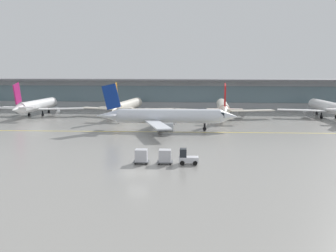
{
  "coord_description": "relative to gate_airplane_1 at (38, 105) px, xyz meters",
  "views": [
    {
      "loc": [
        8.28,
        -46.78,
        12.53
      ],
      "look_at": [
        1.81,
        19.95,
        3.0
      ],
      "focal_mm": 42.45,
      "sensor_mm": 36.0,
      "label": 1
    }
  ],
  "objects": [
    {
      "name": "cargo_dolly_trailing",
      "position": [
        37.45,
        -52.8,
        -1.78
      ],
      "size": [
        2.17,
        1.69,
        1.94
      ],
      "rotation": [
        0.0,
        0.0,
        0.04
      ],
      "color": "#595B60",
      "rests_on": "ground_plane"
    },
    {
      "name": "baggage_tug",
      "position": [
        43.6,
        -52.53,
        -1.94
      ],
      "size": [
        2.66,
        1.72,
        2.1
      ],
      "rotation": [
        0.0,
        0.0,
        0.04
      ],
      "color": "silver",
      "rests_on": "ground_plane"
    },
    {
      "name": "cargo_dolly_lead",
      "position": [
        40.64,
        -52.66,
        -1.78
      ],
      "size": [
        2.17,
        1.69,
        1.94
      ],
      "rotation": [
        0.0,
        0.0,
        0.04
      ],
      "color": "#595B60",
      "rests_on": "ground_plane"
    },
    {
      "name": "gate_airplane_4",
      "position": [
        77.64,
        2.59,
        0.0
      ],
      "size": [
        26.48,
        28.57,
        9.46
      ],
      "rotation": [
        0.0,
        0.0,
        1.65
      ],
      "color": "white",
      "rests_on": "ground_plane"
    },
    {
      "name": "gate_airplane_1",
      "position": [
        0.0,
        0.0,
        0.0
      ],
      "size": [
        26.56,
        28.47,
        9.46
      ],
      "rotation": [
        0.0,
        0.0,
        1.56
      ],
      "color": "white",
      "rests_on": "ground_plane"
    },
    {
      "name": "terminal_concourse",
      "position": [
        37.79,
        23.68,
        2.08
      ],
      "size": [
        203.07,
        11.0,
        9.6
      ],
      "color": "#9EA3A8",
      "rests_on": "ground_plane"
    },
    {
      "name": "taxiway_centreline_stripe",
      "position": [
        38.39,
        -25.24,
        -2.83
      ],
      "size": [
        109.91,
        5.12,
        0.01
      ],
      "primitive_type": "cube",
      "rotation": [
        0.0,
        0.0,
        0.04
      ],
      "color": "yellow",
      "rests_on": "ground_plane"
    },
    {
      "name": "taxiing_regional_jet",
      "position": [
        38.01,
        -23.25,
        0.09
      ],
      "size": [
        29.44,
        27.38,
        9.76
      ],
      "rotation": [
        0.0,
        0.0,
        0.04
      ],
      "color": "silver",
      "rests_on": "ground_plane"
    },
    {
      "name": "ground_plane",
      "position": [
        37.79,
        -57.64,
        -2.84
      ],
      "size": [
        400.0,
        400.0,
        0.0
      ],
      "primitive_type": "plane",
      "color": "gray"
    },
    {
      "name": "gate_airplane_2",
      "position": [
        24.87,
        1.31,
        0.0
      ],
      "size": [
        26.49,
        28.56,
        9.46
      ],
      "rotation": [
        0.0,
        0.0,
        1.5
      ],
      "color": "silver",
      "rests_on": "ground_plane"
    },
    {
      "name": "gate_airplane_3",
      "position": [
        50.37,
        -0.2,
        0.0
      ],
      "size": [
        26.56,
        28.45,
        9.46
      ],
      "rotation": [
        0.0,
        0.0,
        1.57
      ],
      "color": "silver",
      "rests_on": "ground_plane"
    }
  ]
}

